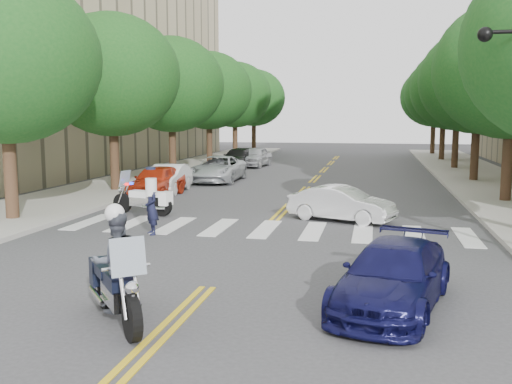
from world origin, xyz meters
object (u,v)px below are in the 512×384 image
(motorcycle_police, at_px, (116,270))
(officer_standing, at_px, (152,208))
(sedan_blue, at_px, (393,276))
(motorcycle_parked, at_px, (147,200))
(convertible, at_px, (341,204))

(motorcycle_police, bearing_deg, officer_standing, -111.45)
(sedan_blue, bearing_deg, motorcycle_parked, 148.48)
(sedan_blue, bearing_deg, officer_standing, 156.27)
(officer_standing, height_order, convertible, officer_standing)
(motorcycle_police, height_order, officer_standing, motorcycle_police)
(motorcycle_police, xyz_separation_m, officer_standing, (-2.28, 7.26, -0.10))
(motorcycle_police, distance_m, officer_standing, 7.61)
(motorcycle_parked, xyz_separation_m, officer_standing, (1.53, -3.30, 0.27))
(motorcycle_parked, distance_m, convertible, 7.12)
(motorcycle_police, height_order, sedan_blue, motorcycle_police)
(motorcycle_police, bearing_deg, convertible, -145.95)
(officer_standing, distance_m, convertible, 6.60)
(motorcycle_parked, relative_size, officer_standing, 1.49)
(motorcycle_police, relative_size, convertible, 0.59)
(convertible, bearing_deg, motorcycle_police, -175.99)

